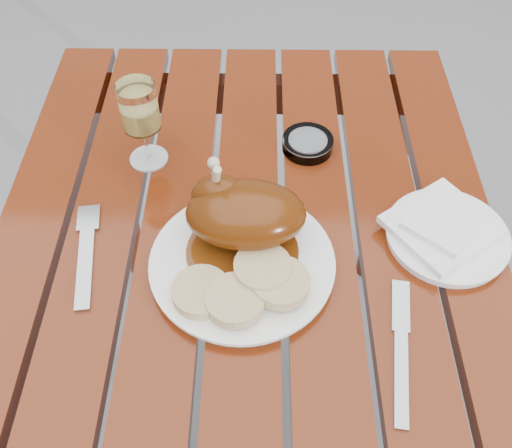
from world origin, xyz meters
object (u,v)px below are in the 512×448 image
Objects in this scene: ashtray at (308,144)px; wine_glass at (142,125)px; side_plate at (447,236)px; dinner_plate at (242,264)px; table at (248,388)px.

wine_glass is at bearing -173.75° from ashtray.
side_plate is 0.29m from ashtray.
ashtray reaches higher than dinner_plate.
dinner_plate is (-0.00, 0.03, 0.38)m from table.
side_plate is at bearing -19.62° from wine_glass.
dinner_plate is at bearing 97.68° from table.
ashtray reaches higher than side_plate.
dinner_plate is at bearing -53.48° from wine_glass.
side_plate is 2.10× the size of ashtray.
side_plate is at bearing 15.59° from table.
side_plate is (0.49, -0.17, -0.07)m from wine_glass.
wine_glass reaches higher than table.
dinner_plate is 0.28m from ashtray.
table is 13.17× the size of ashtray.
dinner_plate is 3.05× the size of ashtray.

